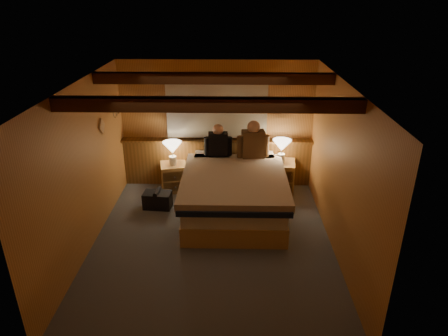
{
  "coord_description": "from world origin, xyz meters",
  "views": [
    {
      "loc": [
        0.29,
        -5.08,
        3.51
      ],
      "look_at": [
        0.17,
        0.4,
        1.06
      ],
      "focal_mm": 32.0,
      "sensor_mm": 36.0,
      "label": 1
    }
  ],
  "objects_px": {
    "nightstand_left": "(174,177)",
    "nightstand_right": "(279,177)",
    "person_right": "(253,142)",
    "lamp_right": "(282,147)",
    "bed": "(234,193)",
    "person_left": "(218,143)",
    "lamp_left": "(172,149)",
    "duffel_bag": "(158,200)"
  },
  "relations": [
    {
      "from": "bed",
      "to": "person_left",
      "type": "bearing_deg",
      "value": 110.25
    },
    {
      "from": "nightstand_left",
      "to": "person_left",
      "type": "height_order",
      "value": "person_left"
    },
    {
      "from": "nightstand_left",
      "to": "person_right",
      "type": "xyz_separation_m",
      "value": [
        1.48,
        -0.13,
        0.76
      ]
    },
    {
      "from": "nightstand_left",
      "to": "duffel_bag",
      "type": "bearing_deg",
      "value": -118.13
    },
    {
      "from": "lamp_left",
      "to": "duffel_bag",
      "type": "height_order",
      "value": "lamp_left"
    },
    {
      "from": "nightstand_left",
      "to": "person_right",
      "type": "relative_size",
      "value": 0.79
    },
    {
      "from": "nightstand_left",
      "to": "nightstand_right",
      "type": "xyz_separation_m",
      "value": [
        1.99,
        -0.03,
        0.04
      ]
    },
    {
      "from": "person_right",
      "to": "nightstand_left",
      "type": "bearing_deg",
      "value": 168.12
    },
    {
      "from": "lamp_right",
      "to": "bed",
      "type": "bearing_deg",
      "value": -136.54
    },
    {
      "from": "lamp_left",
      "to": "lamp_right",
      "type": "relative_size",
      "value": 1.03
    },
    {
      "from": "bed",
      "to": "person_right",
      "type": "height_order",
      "value": "person_right"
    },
    {
      "from": "nightstand_left",
      "to": "lamp_right",
      "type": "height_order",
      "value": "lamp_right"
    },
    {
      "from": "bed",
      "to": "duffel_bag",
      "type": "height_order",
      "value": "bed"
    },
    {
      "from": "nightstand_left",
      "to": "lamp_left",
      "type": "xyz_separation_m",
      "value": [
        0.0,
        -0.04,
        0.58
      ]
    },
    {
      "from": "nightstand_left",
      "to": "nightstand_right",
      "type": "distance_m",
      "value": 1.99
    },
    {
      "from": "nightstand_left",
      "to": "nightstand_right",
      "type": "bearing_deg",
      "value": -12.9
    },
    {
      "from": "person_right",
      "to": "bed",
      "type": "bearing_deg",
      "value": -121.23
    },
    {
      "from": "person_left",
      "to": "duffel_bag",
      "type": "bearing_deg",
      "value": -151.41
    },
    {
      "from": "lamp_right",
      "to": "duffel_bag",
      "type": "bearing_deg",
      "value": -163.62
    },
    {
      "from": "person_right",
      "to": "duffel_bag",
      "type": "relative_size",
      "value": 1.42
    },
    {
      "from": "person_left",
      "to": "person_right",
      "type": "bearing_deg",
      "value": -8.83
    },
    {
      "from": "duffel_bag",
      "to": "lamp_left",
      "type": "bearing_deg",
      "value": 77.93
    },
    {
      "from": "lamp_left",
      "to": "duffel_bag",
      "type": "distance_m",
      "value": 0.99
    },
    {
      "from": "person_left",
      "to": "person_right",
      "type": "distance_m",
      "value": 0.64
    },
    {
      "from": "nightstand_right",
      "to": "lamp_left",
      "type": "xyz_separation_m",
      "value": [
        -1.99,
        -0.0,
        0.55
      ]
    },
    {
      "from": "nightstand_left",
      "to": "lamp_right",
      "type": "distance_m",
      "value": 2.1
    },
    {
      "from": "bed",
      "to": "lamp_right",
      "type": "distance_m",
      "value": 1.3
    },
    {
      "from": "bed",
      "to": "nightstand_left",
      "type": "distance_m",
      "value": 1.44
    },
    {
      "from": "nightstand_right",
      "to": "person_right",
      "type": "distance_m",
      "value": 0.9
    },
    {
      "from": "nightstand_right",
      "to": "person_left",
      "type": "xyz_separation_m",
      "value": [
        -1.15,
        -0.03,
        0.69
      ]
    },
    {
      "from": "bed",
      "to": "person_left",
      "type": "height_order",
      "value": "person_left"
    },
    {
      "from": "lamp_left",
      "to": "duffel_bag",
      "type": "bearing_deg",
      "value": -106.96
    },
    {
      "from": "lamp_right",
      "to": "nightstand_left",
      "type": "bearing_deg",
      "value": 178.48
    },
    {
      "from": "person_right",
      "to": "duffel_bag",
      "type": "bearing_deg",
      "value": -168.05
    },
    {
      "from": "duffel_bag",
      "to": "lamp_right",
      "type": "bearing_deg",
      "value": 21.26
    },
    {
      "from": "nightstand_right",
      "to": "duffel_bag",
      "type": "xyz_separation_m",
      "value": [
        -2.2,
        -0.67,
        -0.15
      ]
    },
    {
      "from": "nightstand_right",
      "to": "person_right",
      "type": "relative_size",
      "value": 0.85
    },
    {
      "from": "nightstand_right",
      "to": "person_right",
      "type": "bearing_deg",
      "value": -161.83
    },
    {
      "from": "nightstand_left",
      "to": "person_right",
      "type": "distance_m",
      "value": 1.67
    },
    {
      "from": "lamp_right",
      "to": "person_left",
      "type": "distance_m",
      "value": 1.16
    },
    {
      "from": "person_left",
      "to": "nightstand_right",
      "type": "bearing_deg",
      "value": -1.12
    },
    {
      "from": "person_left",
      "to": "person_right",
      "type": "xyz_separation_m",
      "value": [
        0.63,
        -0.07,
        0.04
      ]
    }
  ]
}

